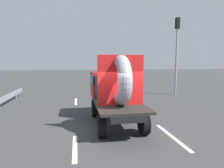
{
  "coord_description": "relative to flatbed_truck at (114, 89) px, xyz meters",
  "views": [
    {
      "loc": [
        -1.63,
        -8.15,
        2.93
      ],
      "look_at": [
        0.12,
        1.86,
        1.78
      ],
      "focal_mm": 32.32,
      "sensor_mm": 36.0,
      "label": 1
    }
  ],
  "objects": [
    {
      "name": "lane_dash_left_near",
      "position": [
        -1.86,
        -2.88,
        -1.6
      ],
      "size": [
        0.16,
        2.21,
        0.01
      ],
      "primitive_type": "cube",
      "rotation": [
        0.0,
        0.0,
        1.57
      ],
      "color": "beige",
      "rests_on": "ground_plane"
    },
    {
      "name": "distant_sedan",
      "position": [
        3.73,
        16.42,
        -0.89
      ],
      "size": [
        1.75,
        4.08,
        1.33
      ],
      "color": "black",
      "rests_on": "ground_plane"
    },
    {
      "name": "ground_plane",
      "position": [
        -0.12,
        -1.41,
        -1.6
      ],
      "size": [
        120.0,
        120.0,
        0.0
      ],
      "primitive_type": "plane",
      "color": "#38383A"
    },
    {
      "name": "oncoming_car",
      "position": [
        5.93,
        17.76,
        -0.88
      ],
      "size": [
        1.77,
        4.14,
        1.35
      ],
      "color": "black",
      "rests_on": "ground_plane"
    },
    {
      "name": "flatbed_truck",
      "position": [
        0.0,
        0.0,
        0.0
      ],
      "size": [
        2.02,
        4.89,
        3.19
      ],
      "color": "black",
      "rests_on": "ground_plane"
    },
    {
      "name": "lane_dash_left_far",
      "position": [
        -1.86,
        5.14,
        -1.6
      ],
      "size": [
        0.16,
        2.39,
        0.01
      ],
      "primitive_type": "cube",
      "rotation": [
        0.0,
        0.0,
        1.57
      ],
      "color": "beige",
      "rests_on": "ground_plane"
    },
    {
      "name": "traffic_light",
      "position": [
        6.68,
        6.61,
        2.61
      ],
      "size": [
        0.42,
        0.36,
        6.56
      ],
      "color": "gray",
      "rests_on": "ground_plane"
    },
    {
      "name": "lane_dash_right_near",
      "position": [
        1.86,
        -2.5,
        -1.6
      ],
      "size": [
        0.16,
        2.88,
        0.01
      ],
      "primitive_type": "cube",
      "rotation": [
        0.0,
        0.0,
        1.57
      ],
      "color": "beige",
      "rests_on": "ground_plane"
    },
    {
      "name": "lane_dash_right_far",
      "position": [
        1.86,
        4.97,
        -1.6
      ],
      "size": [
        0.16,
        2.23,
        0.01
      ],
      "primitive_type": "cube",
      "rotation": [
        0.0,
        0.0,
        1.57
      ],
      "color": "beige",
      "rests_on": "ground_plane"
    }
  ]
}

